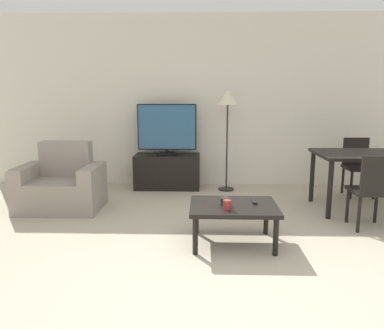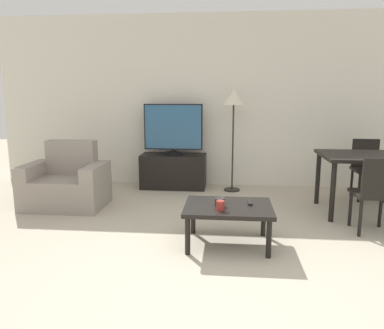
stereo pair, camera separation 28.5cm
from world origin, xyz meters
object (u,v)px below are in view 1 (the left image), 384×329
Objects in this scene: dining_table at (365,160)px; cup_colored_far at (225,202)px; remote_secondary at (226,199)px; cup_white_near at (227,205)px; armchair at (62,186)px; dining_chair_far at (358,163)px; dining_chair_near at (373,188)px; floor_lamp at (228,103)px; remote_primary at (254,201)px; tv_stand at (167,171)px; tv at (167,130)px; coffee_table at (233,209)px.

cup_colored_far is at bearing -146.83° from dining_table.
cup_white_near reaches higher than remote_secondary.
armchair reaches higher than cup_white_near.
dining_chair_far reaches higher than dining_table.
floor_lamp is at bearing 131.00° from dining_chair_near.
dining_chair_far is 2.51m from remote_primary.
cup_colored_far is at bearing -93.79° from floor_lamp.
dining_chair_near is at bearing 9.57° from remote_secondary.
dining_chair_far is (4.08, 0.80, 0.18)m from armchair.
dining_chair_near reaches higher than cup_white_near.
tv_stand is 2.85m from dining_chair_far.
dining_chair_far is 9.17× the size of cup_colored_far.
cup_white_near is (2.05, -1.26, 0.15)m from armchair.
dining_table reaches higher than tv_stand.
floor_lamp reaches higher than cup_white_near.
tv_stand is at bearing 90.00° from tv.
remote_primary is (1.08, -2.14, -0.51)m from tv.
dining_chair_far is at bearing 73.94° from dining_chair_near.
remote_primary is (0.21, 0.09, 0.06)m from coffee_table.
armchair is at bearing 152.65° from coffee_table.
floor_lamp reaches higher than armchair.
coffee_table is 9.31× the size of cup_colored_far.
tv_stand is 3.00m from dining_chair_near.
tv is 1.01m from floor_lamp.
dining_chair_near is at bearing -106.06° from dining_table.
tv is 2.83m from dining_table.
armchair reaches higher than remote_primary.
dining_table is 0.78m from dining_chair_near.
dining_chair_near is (3.66, -0.67, 0.18)m from armchair.
armchair is at bearing 148.40° from cup_white_near.
coffee_table is at bearing 65.44° from cup_white_near.
coffee_table is 2.34m from floor_lamp.
remote_primary and remote_secondary have the same top height.
floor_lamp is (0.92, -0.10, 0.41)m from tv.
cup_white_near is at bearing -143.81° from dining_table.
dining_chair_near is 0.54× the size of floor_lamp.
cup_colored_far is (2.04, -1.13, 0.14)m from armchair.
tv_stand is (1.26, 1.13, -0.03)m from armchair.
cup_colored_far is at bearing -161.66° from coffee_table.
tv is 2.44m from cup_colored_far.
tv is 1.09× the size of dining_chair_far.
dining_chair_far is at bearing 40.66° from remote_secondary.
floor_lamp is (0.92, -0.10, 1.07)m from tv_stand.
floor_lamp is at bearing 86.21° from cup_colored_far.
floor_lamp is at bearing -6.13° from tv.
dining_table is at bearing 35.23° from remote_primary.
dining_chair_far reaches higher than tv_stand.
cup_white_near is at bearing -91.40° from remote_secondary.
remote_primary is 1.00× the size of remote_secondary.
armchair is 1.12× the size of tv.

